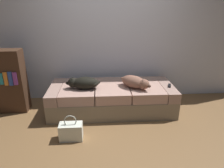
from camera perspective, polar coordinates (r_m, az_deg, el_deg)
The scene contains 8 objects.
ground_plane at distance 2.92m, azimuth 1.16°, elevation -16.09°, with size 10.00×10.00×0.00m, color brown.
back_wall at distance 3.93m, azimuth -0.66°, elevation 15.84°, with size 6.40×0.10×2.80m, color silver.
couch at distance 3.61m, azimuth -0.05°, elevation -3.93°, with size 2.15×0.89×0.47m.
dog_dark at distance 3.39m, azimuth -8.10°, elevation 0.32°, with size 0.60×0.29×0.20m.
dog_tan at distance 3.42m, azimuth 6.54°, elevation 0.56°, with size 0.52×0.50×0.20m.
tv_remote at distance 3.63m, azimuth 15.91°, elevation -0.42°, with size 0.04×0.15×0.02m, color black.
handbag at distance 2.97m, azimuth -11.47°, elevation -12.91°, with size 0.32×0.18×0.38m.
bookshelf at distance 3.91m, azimuth -27.19°, elevation 0.65°, with size 0.56×0.30×1.10m.
Camera 1 is at (-0.20, -2.31, 1.77)m, focal length 32.43 mm.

